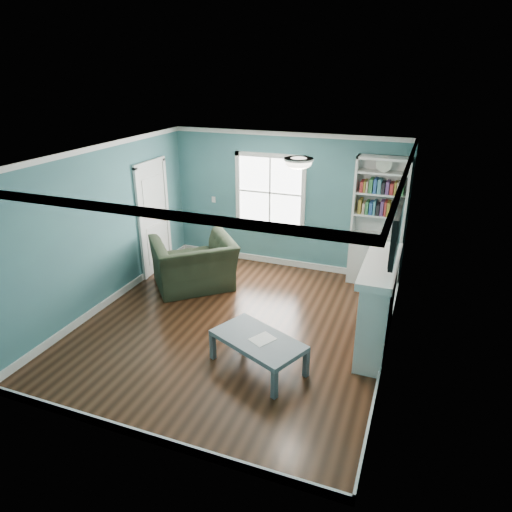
% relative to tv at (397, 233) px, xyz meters
% --- Properties ---
extents(floor, '(5.00, 5.00, 0.00)m').
position_rel_tv_xyz_m(floor, '(-2.20, -0.20, -1.72)').
color(floor, black).
rests_on(floor, ground).
extents(room_walls, '(5.00, 5.00, 5.00)m').
position_rel_tv_xyz_m(room_walls, '(-2.20, -0.20, -0.14)').
color(room_walls, '#3D6B76').
rests_on(room_walls, ground).
extents(trim, '(4.50, 5.00, 2.60)m').
position_rel_tv_xyz_m(trim, '(-2.20, -0.20, -0.49)').
color(trim, white).
rests_on(trim, ground).
extents(window, '(1.40, 0.06, 1.50)m').
position_rel_tv_xyz_m(window, '(-2.50, 2.29, -0.27)').
color(window, white).
rests_on(window, room_walls).
extents(bookshelf, '(0.90, 0.35, 2.31)m').
position_rel_tv_xyz_m(bookshelf, '(-0.43, 2.10, -0.80)').
color(bookshelf, silver).
rests_on(bookshelf, ground).
extents(fireplace, '(0.44, 1.58, 1.30)m').
position_rel_tv_xyz_m(fireplace, '(-0.12, 0.00, -1.09)').
color(fireplace, black).
rests_on(fireplace, ground).
extents(tv, '(0.06, 1.10, 0.65)m').
position_rel_tv_xyz_m(tv, '(0.00, 0.00, 0.00)').
color(tv, black).
rests_on(tv, fireplace).
extents(door, '(0.12, 0.98, 2.17)m').
position_rel_tv_xyz_m(door, '(-4.42, 1.20, -0.65)').
color(door, silver).
rests_on(door, ground).
extents(ceiling_fixture, '(0.38, 0.38, 0.15)m').
position_rel_tv_xyz_m(ceiling_fixture, '(-1.30, -0.10, 0.82)').
color(ceiling_fixture, white).
rests_on(ceiling_fixture, room_walls).
extents(light_switch, '(0.08, 0.01, 0.12)m').
position_rel_tv_xyz_m(light_switch, '(-3.70, 2.28, -0.52)').
color(light_switch, white).
rests_on(light_switch, room_walls).
extents(recliner, '(1.61, 1.57, 1.20)m').
position_rel_tv_xyz_m(recliner, '(-3.39, 0.78, -1.13)').
color(recliner, black).
rests_on(recliner, ground).
extents(coffee_table, '(1.37, 1.09, 0.44)m').
position_rel_tv_xyz_m(coffee_table, '(-1.49, -1.05, -1.34)').
color(coffee_table, '#495158').
rests_on(coffee_table, ground).
extents(paper_sheet, '(0.35, 0.38, 0.00)m').
position_rel_tv_xyz_m(paper_sheet, '(-1.43, -1.05, -1.29)').
color(paper_sheet, white).
rests_on(paper_sheet, coffee_table).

